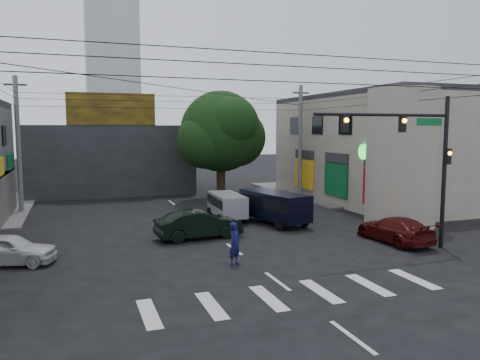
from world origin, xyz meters
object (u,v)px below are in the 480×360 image
street_tree (221,132)px  silver_minivan (227,207)px  utility_pole_far_left (18,145)px  dark_sedan (199,224)px  navy_van (274,208)px  traffic_officer (235,244)px  traffic_gantry (416,148)px  white_compact (8,249)px  utility_pole_far_right (300,142)px  maroon_sedan (394,229)px

street_tree → silver_minivan: size_ratio=2.25×
utility_pole_far_left → dark_sedan: 15.21m
navy_van → traffic_officer: (-4.99, -7.28, -0.05)m
traffic_gantry → white_compact: 18.46m
traffic_gantry → utility_pole_far_right: 17.21m
utility_pole_far_left → navy_van: bearing=-31.9°
utility_pole_far_right → maroon_sedan: utility_pole_far_right is taller
dark_sedan → traffic_officer: traffic_officer is taller
traffic_gantry → utility_pole_far_left: 25.00m
traffic_gantry → maroon_sedan: 4.49m
dark_sedan → silver_minivan: size_ratio=1.20×
silver_minivan → utility_pole_far_right: bearing=-48.7°
utility_pole_far_right → dark_sedan: size_ratio=1.99×
maroon_sedan → silver_minivan: bearing=-56.2°
traffic_officer → maroon_sedan: bearing=-31.7°
utility_pole_far_right → navy_van: 11.70m
traffic_officer → utility_pole_far_right: bearing=16.9°
maroon_sedan → navy_van: 7.31m
street_tree → traffic_officer: 18.66m
dark_sedan → white_compact: size_ratio=1.12×
navy_van → utility_pole_far_right: bearing=-49.3°
dark_sedan → navy_van: navy_van is taller
street_tree → utility_pole_far_right: size_ratio=0.95×
maroon_sedan → traffic_officer: 8.92m
dark_sedan → utility_pole_far_left: bearing=34.5°
white_compact → maroon_sedan: bearing=-81.1°
street_tree → utility_pole_far_left: 14.56m
traffic_gantry → dark_sedan: (-8.84, 5.76, -4.09)m
maroon_sedan → traffic_officer: bearing=4.2°
utility_pole_far_right → maroon_sedan: 16.05m
utility_pole_far_left → utility_pole_far_right: bearing=0.0°
utility_pole_far_right → white_compact: size_ratio=2.23×
traffic_gantry → white_compact: size_ratio=1.75×
utility_pole_far_left → traffic_officer: bearing=-59.5°
dark_sedan → traffic_officer: bearing=176.7°
silver_minivan → traffic_gantry: bearing=-147.3°
utility_pole_far_right → traffic_officer: bearing=-124.5°
traffic_gantry → utility_pole_far_right: utility_pole_far_right is taller
street_tree → traffic_gantry: size_ratio=1.21×
traffic_gantry → navy_van: size_ratio=1.41×
navy_van → traffic_officer: bearing=130.8°
utility_pole_far_left → navy_van: 17.70m
traffic_gantry → utility_pole_far_left: utility_pole_far_left is taller
utility_pole_far_right → dark_sedan: utility_pole_far_right is taller
navy_van → silver_minivan: bearing=32.5°
traffic_gantry → street_tree: bearing=102.0°
dark_sedan → maroon_sedan: bearing=-120.1°
maroon_sedan → silver_minivan: (-6.16, 8.32, 0.17)m
white_compact → maroon_sedan: (17.82, -2.15, -0.01)m
white_compact → utility_pole_far_right: bearing=-41.1°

